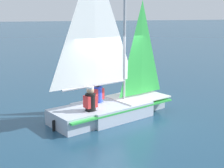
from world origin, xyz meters
name	(u,v)px	position (x,y,z in m)	size (l,w,h in m)	color
ground_plane	(112,116)	(0.00, 0.00, 0.00)	(260.00, 260.00, 0.00)	navy
sailboat_main	(111,95)	(-0.05, -0.01, 0.70)	(4.18, 2.48, 4.96)	#B2BCCC
sailor_helm	(98,97)	(-0.39, 0.24, 0.63)	(0.40, 0.37, 1.16)	black
sailor_crew	(90,105)	(-0.89, -0.51, 0.63)	(0.40, 0.37, 1.16)	black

